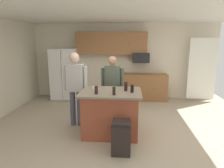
% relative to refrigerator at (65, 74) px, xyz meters
% --- Properties ---
extents(floor, '(7.04, 7.04, 0.00)m').
position_rel_refrigerator_xyz_m(floor, '(2.00, -2.38, -0.88)').
color(floor, '#B7A88E').
rests_on(floor, ground).
extents(ceiling, '(7.04, 7.04, 0.00)m').
position_rel_refrigerator_xyz_m(ceiling, '(2.00, -2.38, 1.72)').
color(ceiling, white).
extents(back_wall, '(6.40, 0.10, 2.60)m').
position_rel_refrigerator_xyz_m(back_wall, '(2.00, 0.42, 0.42)').
color(back_wall, beige).
rests_on(back_wall, ground).
extents(french_door_window_panel, '(0.90, 0.06, 2.00)m').
position_rel_refrigerator_xyz_m(french_door_window_panel, '(4.60, 0.02, 0.22)').
color(french_door_window_panel, white).
rests_on(french_door_window_panel, ground).
extents(cabinet_run_upper, '(2.40, 0.38, 0.75)m').
position_rel_refrigerator_xyz_m(cabinet_run_upper, '(1.60, 0.22, 1.05)').
color(cabinet_run_upper, '#936038').
extents(cabinet_run_lower, '(1.80, 0.63, 0.90)m').
position_rel_refrigerator_xyz_m(cabinet_run_lower, '(2.60, 0.10, -0.43)').
color(cabinet_run_lower, '#936038').
rests_on(cabinet_run_lower, ground).
extents(refrigerator, '(0.89, 0.76, 1.75)m').
position_rel_refrigerator_xyz_m(refrigerator, '(0.00, 0.00, 0.00)').
color(refrigerator, white).
rests_on(refrigerator, ground).
extents(microwave_over_range, '(0.56, 0.40, 0.32)m').
position_rel_refrigerator_xyz_m(microwave_over_range, '(2.60, 0.12, 0.57)').
color(microwave_over_range, black).
extents(kitchen_island, '(1.28, 0.98, 0.96)m').
position_rel_refrigerator_xyz_m(kitchen_island, '(1.83, -2.65, -0.39)').
color(kitchen_island, '#9E4C33').
rests_on(kitchen_island, ground).
extents(person_guest_left, '(0.57, 0.22, 1.63)m').
position_rel_refrigerator_xyz_m(person_guest_left, '(1.80, -1.81, 0.06)').
color(person_guest_left, '#383842').
rests_on(person_guest_left, ground).
extents(person_host_foreground, '(0.57, 0.23, 1.74)m').
position_rel_refrigerator_xyz_m(person_host_foreground, '(0.97, -2.25, 0.13)').
color(person_host_foreground, '#4C5166').
rests_on(person_host_foreground, ground).
extents(mug_ceramic_white, '(0.13, 0.08, 0.10)m').
position_rel_refrigerator_xyz_m(mug_ceramic_white, '(1.49, -2.69, 0.13)').
color(mug_ceramic_white, white).
rests_on(mug_ceramic_white, kitchen_island).
extents(glass_stout_tall, '(0.07, 0.07, 0.16)m').
position_rel_refrigerator_xyz_m(glass_stout_tall, '(2.15, -2.43, 0.16)').
color(glass_stout_tall, black).
rests_on(glass_stout_tall, kitchen_island).
extents(tumbler_amber, '(0.06, 0.06, 0.16)m').
position_rel_refrigerator_xyz_m(tumbler_amber, '(1.92, -2.93, 0.16)').
color(tumbler_amber, black).
rests_on(tumbler_amber, kitchen_island).
extents(glass_dark_ale, '(0.06, 0.06, 0.16)m').
position_rel_refrigerator_xyz_m(glass_dark_ale, '(2.15, -2.59, 0.16)').
color(glass_dark_ale, black).
rests_on(glass_dark_ale, kitchen_island).
extents(glass_pilsner, '(0.07, 0.07, 0.16)m').
position_rel_refrigerator_xyz_m(glass_pilsner, '(1.57, -2.91, 0.16)').
color(glass_pilsner, '#301D19').
rests_on(glass_pilsner, kitchen_island).
extents(glass_short_whisky, '(0.07, 0.07, 0.16)m').
position_rel_refrigerator_xyz_m(glass_short_whisky, '(2.28, -2.71, 0.16)').
color(glass_short_whisky, black).
rests_on(glass_short_whisky, kitchen_island).
extents(trash_bin, '(0.34, 0.34, 0.61)m').
position_rel_refrigerator_xyz_m(trash_bin, '(2.09, -3.42, -0.58)').
color(trash_bin, black).
rests_on(trash_bin, ground).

